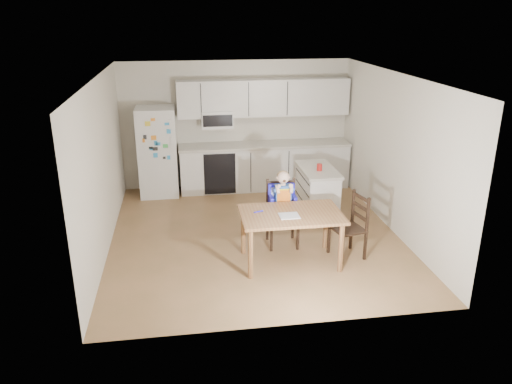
{
  "coord_description": "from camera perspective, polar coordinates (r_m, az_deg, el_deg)",
  "views": [
    {
      "loc": [
        -1.07,
        -7.23,
        3.39
      ],
      "look_at": [
        -0.04,
        -0.4,
        0.87
      ],
      "focal_mm": 35.0,
      "sensor_mm": 36.0,
      "label": 1
    }
  ],
  "objects": [
    {
      "name": "chair_side",
      "position": [
        7.31,
        11.12,
        -3.32
      ],
      "size": [
        0.5,
        0.5,
        0.95
      ],
      "rotation": [
        0.0,
        0.0,
        -1.34
      ],
      "color": "black",
      "rests_on": "ground"
    },
    {
      "name": "chair_booster",
      "position": [
        7.49,
        3.02,
        -0.92
      ],
      "size": [
        0.45,
        0.45,
        1.18
      ],
      "rotation": [
        0.0,
        0.0,
        -0.02
      ],
      "color": "black",
      "rests_on": "ground"
    },
    {
      "name": "napkin",
      "position": [
        6.81,
        3.81,
        -2.72
      ],
      "size": [
        0.27,
        0.23,
        0.01
      ],
      "primitive_type": "cube",
      "color": "silver",
      "rests_on": "dining_table"
    },
    {
      "name": "kitchen_island",
      "position": [
        8.8,
        6.98,
        0.14
      ],
      "size": [
        0.59,
        1.12,
        0.82
      ],
      "color": "silver",
      "rests_on": "ground"
    },
    {
      "name": "refrigerator",
      "position": [
        9.73,
        -11.17,
        4.54
      ],
      "size": [
        0.72,
        0.7,
        1.7
      ],
      "primitive_type": "cube",
      "color": "silver",
      "rests_on": "ground"
    },
    {
      "name": "dining_table",
      "position": [
        6.95,
        4.02,
        -3.19
      ],
      "size": [
        1.4,
        0.9,
        0.75
      ],
      "color": "brown",
      "rests_on": "ground"
    },
    {
      "name": "red_cup",
      "position": [
        8.54,
        7.26,
        2.82
      ],
      "size": [
        0.09,
        0.09,
        0.11
      ],
      "primitive_type": "cylinder",
      "color": "red",
      "rests_on": "kitchen_island"
    },
    {
      "name": "kitchen_run",
      "position": [
        9.92,
        0.79,
        5.38
      ],
      "size": [
        3.37,
        0.62,
        2.15
      ],
      "color": "silver",
      "rests_on": "ground"
    },
    {
      "name": "room",
      "position": [
        8.07,
        -0.69,
        4.67
      ],
      "size": [
        4.52,
        5.01,
        2.51
      ],
      "color": "brown",
      "rests_on": "ground"
    },
    {
      "name": "toddler_spoon",
      "position": [
        6.92,
        0.21,
        -2.27
      ],
      "size": [
        0.12,
        0.06,
        0.02
      ],
      "primitive_type": "cylinder",
      "rotation": [
        0.0,
        1.57,
        0.35
      ],
      "color": "#201CC7",
      "rests_on": "dining_table"
    }
  ]
}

